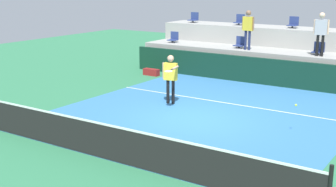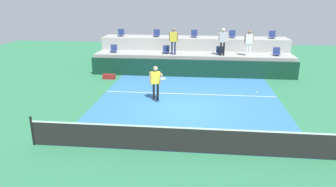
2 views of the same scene
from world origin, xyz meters
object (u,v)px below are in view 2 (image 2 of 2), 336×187
Objects in this scene: stadium_chair_upper_far_left at (121,33)px; spectator_in_grey at (174,39)px; stadium_chair_lower_left at (166,50)px; stadium_chair_upper_center at (194,34)px; stadium_chair_upper_far_right at (272,35)px; tennis_ball at (257,92)px; equipment_bag at (109,77)px; spectator_in_white at (249,41)px; stadium_chair_upper_right at (232,35)px; spectator_leaning_on_rail at (223,39)px; tennis_player at (156,80)px; stadium_chair_upper_left at (157,34)px; stadium_chair_lower_far_right at (277,52)px; stadium_chair_lower_right at (220,51)px; stadium_chair_lower_far_left at (114,49)px.

spectator_in_grey is at bearing -28.56° from stadium_chair_upper_far_left.
spectator_in_grey reaches higher than stadium_chair_lower_left.
stadium_chair_upper_far_right is (5.36, 0.00, 0.00)m from stadium_chair_upper_center.
tennis_ball is 0.09× the size of equipment_bag.
spectator_in_white is 6.57m from tennis_ball.
stadium_chair_lower_left is 1.00× the size of stadium_chair_upper_right.
stadium_chair_upper_far_left is at bearing 163.03° from spectator_leaning_on_rail.
stadium_chair_lower_left is 0.30× the size of spectator_leaning_on_rail.
tennis_player is 1.06× the size of spectator_in_white.
spectator_in_white is at bearing 0.00° from spectator_leaning_on_rail.
stadium_chair_upper_center is at bearing 0.00° from stadium_chair_upper_far_left.
stadium_chair_upper_right is at bearing 29.14° from spectator_in_grey.
spectator_in_white is 24.01× the size of tennis_ball.
stadium_chair_upper_far_left and stadium_chair_upper_left have the same top height.
stadium_chair_upper_far_right reaches higher than tennis_player.
spectator_leaning_on_rail reaches higher than stadium_chair_upper_right.
tennis_ball is (4.36, -6.41, -1.46)m from spectator_in_grey.
stadium_chair_upper_center is 2.88m from spectator_leaning_on_rail.
equipment_bag is (-6.97, -1.90, -2.16)m from spectator_leaning_on_rail.
spectator_in_grey is at bearing 124.22° from tennis_ball.
stadium_chair_upper_center is at bearing 180.00° from stadium_chair_upper_far_right.
equipment_bag is at bearing 133.09° from tennis_player.
spectator_in_white is at bearing -19.48° from stadium_chair_upper_left.
tennis_player is at bearing -82.27° from stadium_chair_upper_left.
stadium_chair_lower_left is 2.68m from stadium_chair_upper_center.
spectator_leaning_on_rail is (-3.49, -0.38, 0.85)m from stadium_chair_lower_far_right.
tennis_player is at bearing -119.17° from stadium_chair_lower_right.
spectator_in_white is 2.15× the size of equipment_bag.
stadium_chair_upper_left is at bearing 97.73° from tennis_player.
spectator_in_white reaches higher than stadium_chair_lower_left.
spectator_in_grey reaches higher than tennis_ball.
tennis_player is (-3.35, -6.00, -0.41)m from stadium_chair_lower_right.
stadium_chair_upper_far_left is 12.08m from tennis_ball.
tennis_player is (1.06, -7.80, -1.26)m from stadium_chair_upper_left.
stadium_chair_upper_far_left and stadium_chair_upper_right have the same top height.
stadium_chair_upper_center is at bearing 78.27° from tennis_player.
stadium_chair_upper_right is 0.30× the size of spectator_leaning_on_rail.
stadium_chair_upper_far_right is (7.16, 1.80, 0.85)m from stadium_chair_lower_left.
stadium_chair_upper_far_right is 11.44m from equipment_bag.
stadium_chair_upper_far_left is (-7.01, 1.80, 0.85)m from stadium_chair_lower_right.
stadium_chair_lower_far_right is at bearing 3.31° from spectator_in_grey.
tennis_ball is (1.21, -6.41, -1.48)m from spectator_leaning_on_rail.
stadium_chair_upper_far_right is at bearing 48.17° from tennis_player.
stadium_chair_upper_far_left is (0.09, 1.80, 0.85)m from stadium_chair_lower_far_left.
stadium_chair_upper_far_right is at bearing 21.32° from equipment_bag.
spectator_leaning_on_rail is (7.24, -0.38, 0.85)m from stadium_chair_lower_far_left.
spectator_in_white reaches higher than stadium_chair_lower_far_left.
stadium_chair_lower_far_right is at bearing 0.00° from stadium_chair_lower_left.
stadium_chair_upper_right is (7.93, 0.00, 0.00)m from stadium_chair_upper_far_left.
stadium_chair_upper_far_right is at bearing 14.11° from stadium_chair_lower_left.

